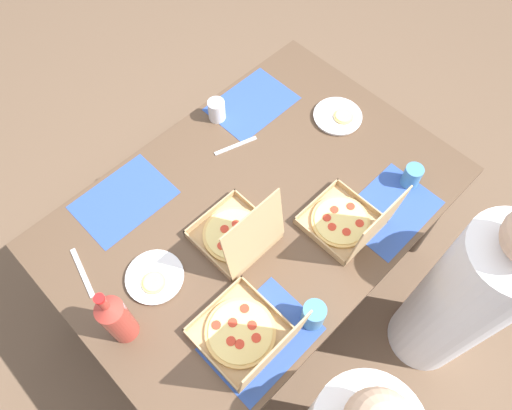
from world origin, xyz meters
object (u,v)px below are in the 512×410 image
at_px(plate_far_right, 338,116).
at_px(pizza_box_center, 247,336).
at_px(soda_bottle, 116,318).
at_px(cup_clear_right, 412,176).
at_px(cup_spare, 217,110).
at_px(diner_left_seat, 462,301).
at_px(pizza_box_corner_left, 348,222).
at_px(cup_red, 313,315).
at_px(plate_middle, 155,278).
at_px(pizza_box_edge_far, 238,235).

bearing_deg(plate_far_right, pizza_box_center, 23.45).
distance_m(soda_bottle, cup_clear_right, 1.20).
relative_size(plate_far_right, cup_spare, 2.20).
xyz_separation_m(pizza_box_center, plate_far_right, (-0.94, -0.41, -0.04)).
xyz_separation_m(cup_clear_right, diner_left_seat, (0.15, 0.44, -0.25)).
bearing_deg(pizza_box_center, diner_left_seat, 149.06).
relative_size(soda_bottle, cup_clear_right, 3.43).
distance_m(pizza_box_center, soda_bottle, 0.42).
height_order(pizza_box_center, cup_spare, pizza_box_center).
distance_m(pizza_box_corner_left, soda_bottle, 0.87).
xyz_separation_m(pizza_box_corner_left, cup_red, (0.35, 0.14, 0.01)).
relative_size(pizza_box_center, plate_middle, 1.48).
distance_m(pizza_box_edge_far, diner_left_seat, 0.92).
bearing_deg(plate_middle, plate_far_right, -178.67).
bearing_deg(cup_red, plate_middle, -59.82).
relative_size(plate_middle, diner_left_seat, 0.17).
bearing_deg(pizza_box_edge_far, pizza_box_center, 51.01).
xyz_separation_m(pizza_box_corner_left, cup_clear_right, (-0.33, 0.04, 0.00)).
xyz_separation_m(pizza_box_edge_far, soda_bottle, (0.50, -0.02, 0.09)).
bearing_deg(pizza_box_center, cup_spare, -126.47).
bearing_deg(diner_left_seat, cup_clear_right, -109.50).
xyz_separation_m(pizza_box_center, diner_left_seat, (-0.73, 0.44, -0.25)).
distance_m(pizza_box_corner_left, diner_left_seat, 0.57).
xyz_separation_m(cup_spare, diner_left_seat, (-0.16, 1.22, -0.25)).
relative_size(plate_middle, cup_red, 1.89).
distance_m(pizza_box_corner_left, plate_far_right, 0.54).
relative_size(cup_clear_right, diner_left_seat, 0.08).
distance_m(plate_far_right, cup_clear_right, 0.42).
relative_size(pizza_box_corner_left, cup_clear_right, 3.05).
height_order(plate_middle, diner_left_seat, diner_left_seat).
xyz_separation_m(pizza_box_center, cup_spare, (-0.57, -0.78, 0.00)).
bearing_deg(cup_spare, diner_left_seat, 97.52).
distance_m(pizza_box_edge_far, plate_far_right, 0.72).
height_order(pizza_box_center, plate_far_right, pizza_box_center).
bearing_deg(soda_bottle, plate_middle, -157.96).
height_order(plate_far_right, cup_red, cup_red).
distance_m(pizza_box_center, plate_far_right, 1.03).
bearing_deg(pizza_box_corner_left, soda_bottle, -18.29).
bearing_deg(plate_far_right, pizza_box_corner_left, 43.73).
distance_m(pizza_box_edge_far, cup_red, 0.39).
height_order(pizza_box_corner_left, plate_middle, pizza_box_corner_left).
xyz_separation_m(plate_far_right, diner_left_seat, (0.21, 0.85, -0.21)).
xyz_separation_m(plate_far_right, cup_clear_right, (0.05, 0.41, 0.04)).
height_order(pizza_box_edge_far, diner_left_seat, diner_left_seat).
bearing_deg(soda_bottle, pizza_box_center, 130.51).
distance_m(pizza_box_edge_far, pizza_box_corner_left, 0.41).
xyz_separation_m(pizza_box_center, cup_clear_right, (-0.89, 0.00, -0.00)).
distance_m(cup_clear_right, diner_left_seat, 0.52).
bearing_deg(cup_clear_right, soda_bottle, -15.26).
distance_m(soda_bottle, cup_red, 0.63).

